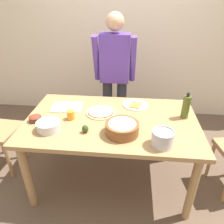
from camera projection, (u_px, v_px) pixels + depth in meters
name	position (u px, v px, depth m)	size (l,w,h in m)	color
ground	(112.00, 178.00, 2.38)	(8.00, 8.00, 0.00)	brown
wall_back	(122.00, 30.00, 3.12)	(5.60, 0.10, 2.60)	beige
dining_table	(111.00, 127.00, 2.05)	(1.60, 0.96, 0.76)	#A37A4C
person_cook	(115.00, 74.00, 2.57)	(0.49, 0.25, 1.62)	#2D2D38
pizza_raw_on_board	(101.00, 112.00, 2.11)	(0.29, 0.29, 0.02)	beige
plate_with_slice	(136.00, 105.00, 2.24)	(0.26, 0.26, 0.02)	white
popcorn_bowl	(122.00, 127.00, 1.78)	(0.28, 0.28, 0.11)	brown
mixing_bowl_steel	(48.00, 126.00, 1.84)	(0.20, 0.20, 0.08)	#B7B7BC
small_sauce_bowl	(35.00, 118.00, 1.97)	(0.11, 0.11, 0.06)	#4C2D1E
olive_oil_bottle	(186.00, 107.00, 1.98)	(0.07, 0.07, 0.26)	#47561E
steel_pot	(162.00, 138.00, 1.64)	(0.17, 0.17, 0.13)	#B7B7BC
cup_orange	(71.00, 115.00, 1.99)	(0.07, 0.07, 0.09)	orange
cutting_board_white	(67.00, 107.00, 2.20)	(0.30, 0.22, 0.01)	white
avocado	(85.00, 129.00, 1.81)	(0.06, 0.06, 0.07)	#2D4219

